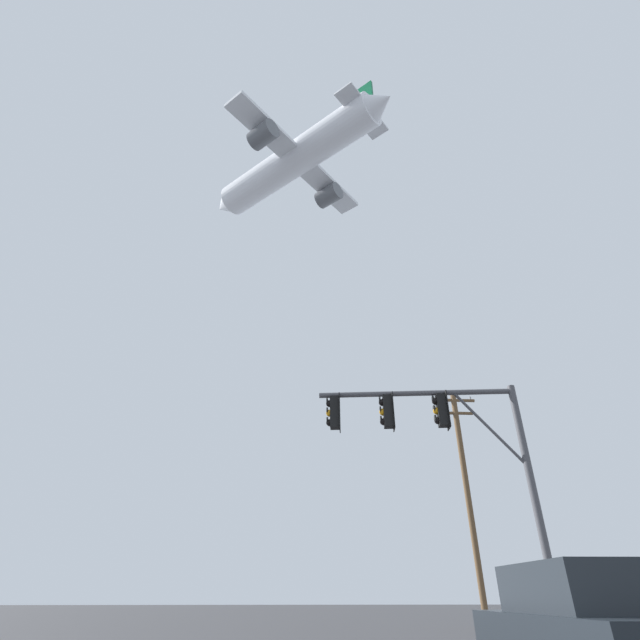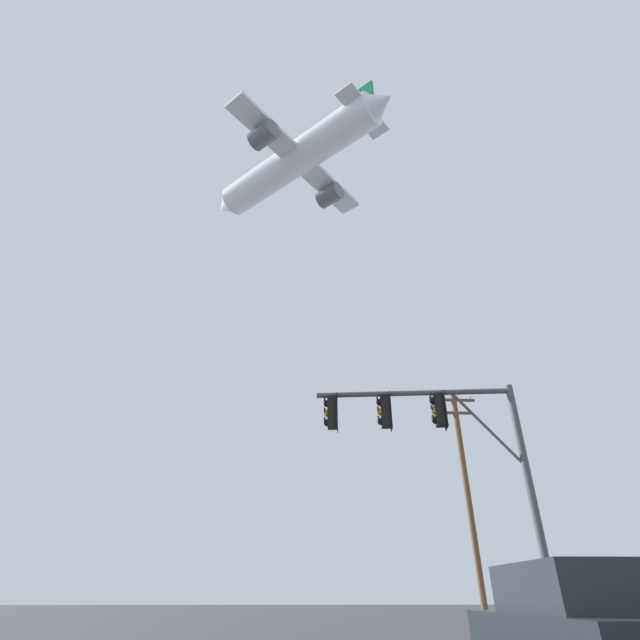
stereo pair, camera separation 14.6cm
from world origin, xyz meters
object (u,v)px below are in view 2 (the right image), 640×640
Objects in this scene: utility_pole at (467,489)px; parked_car at (589,632)px; airplane at (295,160)px; signal_pole_near at (439,438)px.

parked_car is (-4.56, -16.30, -4.78)m from utility_pole.
utility_pole is at bearing -66.69° from airplane.
airplane is at bearing 96.97° from parked_car.
parked_car is at bearing -105.61° from utility_pole.
signal_pole_near is 56.83m from airplane.
signal_pole_near is at bearing -112.33° from utility_pole.
utility_pole is 2.55× the size of parked_car.
airplane reaches higher than utility_pole.
utility_pole reaches higher than signal_pole_near.
utility_pole reaches higher than parked_car.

